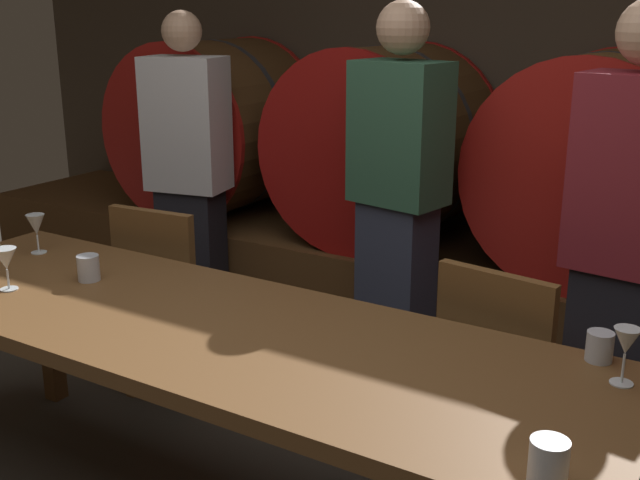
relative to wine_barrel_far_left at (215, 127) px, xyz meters
The scene contains 17 objects.
back_wall 1.71m from the wine_barrel_far_left, 18.84° to the left, with size 6.79×0.24×2.40m, color #473A2D.
barrel_shelf 1.78m from the wine_barrel_far_left, ahead, with size 6.11×0.90×0.52m, color brown.
wine_barrel_far_left is the anchor object (origin of this frame).
wine_barrel_center_left 1.08m from the wine_barrel_far_left, ahead, with size 0.98×0.79×0.98m.
wine_barrel_center_right 2.14m from the wine_barrel_far_left, ahead, with size 0.98×0.79×0.98m.
dining_table 2.30m from the wine_barrel_far_left, 51.58° to the right, with size 2.55×0.80×0.75m.
chair_left 1.41m from the wine_barrel_far_left, 60.13° to the right, with size 0.44×0.44×0.88m.
chair_right 2.48m from the wine_barrel_far_left, 27.91° to the right, with size 0.45×0.45×0.88m.
guest_left 0.70m from the wine_barrel_far_left, 62.35° to the right, with size 0.42×0.31×1.66m.
guest_center 1.59m from the wine_barrel_far_left, 22.28° to the right, with size 0.42×0.30×1.70m.
guest_right 2.53m from the wine_barrel_far_left, 17.52° to the right, with size 0.41×0.29×1.71m.
wine_glass_far_left 1.64m from the wine_barrel_far_left, 76.06° to the right, with size 0.07×0.07×0.16m.
wine_glass_center_right 2.03m from the wine_barrel_far_left, 71.43° to the right, with size 0.08×0.08×0.15m.
wine_glass_far_right 3.00m from the wine_barrel_far_left, 30.93° to the right, with size 0.07×0.07×0.15m.
cup_left 1.90m from the wine_barrel_far_left, 64.74° to the right, with size 0.08×0.08×0.09m, color silver.
cup_center 2.88m from the wine_barrel_far_left, 29.91° to the right, with size 0.07×0.07×0.08m, color silver.
cup_right 3.29m from the wine_barrel_far_left, 39.48° to the right, with size 0.08×0.08×0.11m, color silver.
Camera 1 is at (1.25, -1.33, 1.68)m, focal length 43.81 mm.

